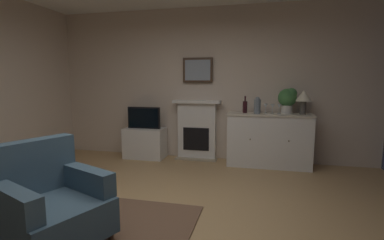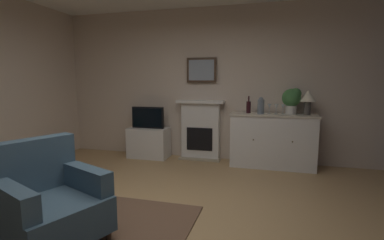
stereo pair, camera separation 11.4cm
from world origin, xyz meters
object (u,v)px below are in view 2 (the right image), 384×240
(framed_picture, at_px, (201,70))
(fireplace_unit, at_px, (201,130))
(sideboard_cabinet, at_px, (272,141))
(potted_plant_small, at_px, (292,99))
(wine_glass_center, at_px, (276,107))
(wine_glass_right, at_px, (283,107))
(wine_glass_left, at_px, (269,107))
(tv_set, at_px, (148,118))
(armchair, at_px, (49,201))
(tv_cabinet, at_px, (149,143))
(wine_bottle, at_px, (249,107))
(table_lamp, at_px, (308,98))
(vase_decorative, at_px, (261,106))

(framed_picture, bearing_deg, fireplace_unit, -90.00)
(sideboard_cabinet, relative_size, potted_plant_small, 3.27)
(wine_glass_center, bearing_deg, wine_glass_right, 18.70)
(framed_picture, height_order, wine_glass_left, framed_picture)
(tv_set, relative_size, armchair, 0.60)
(fireplace_unit, relative_size, tv_cabinet, 1.47)
(wine_bottle, xyz_separation_m, wine_glass_center, (0.45, -0.06, 0.01))
(sideboard_cabinet, distance_m, armchair, 3.49)
(fireplace_unit, bearing_deg, potted_plant_small, -4.80)
(framed_picture, xyz_separation_m, wine_glass_left, (1.22, -0.21, -0.62))
(wine_glass_left, distance_m, tv_set, 2.21)
(tv_cabinet, bearing_deg, table_lamp, -0.31)
(fireplace_unit, height_order, wine_glass_right, fireplace_unit)
(framed_picture, distance_m, table_lamp, 1.88)
(fireplace_unit, relative_size, wine_bottle, 3.79)
(fireplace_unit, height_order, armchair, fireplace_unit)
(armchair, bearing_deg, tv_set, 96.14)
(fireplace_unit, relative_size, wine_glass_left, 6.67)
(tv_set, bearing_deg, potted_plant_small, 1.20)
(sideboard_cabinet, relative_size, wine_bottle, 4.84)
(vase_decorative, height_order, tv_set, vase_decorative)
(framed_picture, distance_m, potted_plant_small, 1.65)
(table_lamp, distance_m, wine_bottle, 0.95)
(potted_plant_small, bearing_deg, table_lamp, -10.78)
(framed_picture, bearing_deg, sideboard_cabinet, -9.80)
(fireplace_unit, height_order, table_lamp, table_lamp)
(table_lamp, bearing_deg, sideboard_cabinet, -180.00)
(tv_set, bearing_deg, wine_glass_right, 0.41)
(potted_plant_small, bearing_deg, armchair, -127.35)
(wine_glass_center, height_order, vase_decorative, vase_decorative)
(wine_bottle, bearing_deg, armchair, -117.87)
(wine_glass_right, distance_m, potted_plant_small, 0.19)
(framed_picture, relative_size, wine_glass_left, 3.33)
(framed_picture, height_order, table_lamp, framed_picture)
(sideboard_cabinet, distance_m, tv_cabinet, 2.27)
(fireplace_unit, bearing_deg, wine_glass_right, -6.67)
(wine_glass_left, bearing_deg, tv_set, -179.55)
(fireplace_unit, height_order, tv_cabinet, fireplace_unit)
(fireplace_unit, relative_size, wine_glass_center, 6.67)
(framed_picture, xyz_separation_m, potted_plant_small, (1.57, -0.18, -0.48))
(sideboard_cabinet, bearing_deg, fireplace_unit, 172.16)
(wine_bottle, xyz_separation_m, armchair, (-1.54, -2.91, -0.63))
(framed_picture, xyz_separation_m, sideboard_cabinet, (1.29, -0.22, -1.19))
(wine_bottle, relative_size, vase_decorative, 1.03)
(wine_bottle, xyz_separation_m, tv_cabinet, (-1.85, -0.01, -0.73))
(wine_glass_center, height_order, tv_set, wine_glass_center)
(wine_glass_right, relative_size, tv_set, 0.27)
(fireplace_unit, height_order, tv_set, fireplace_unit)
(sideboard_cabinet, height_order, armchair, armchair)
(vase_decorative, bearing_deg, sideboard_cabinet, 13.63)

